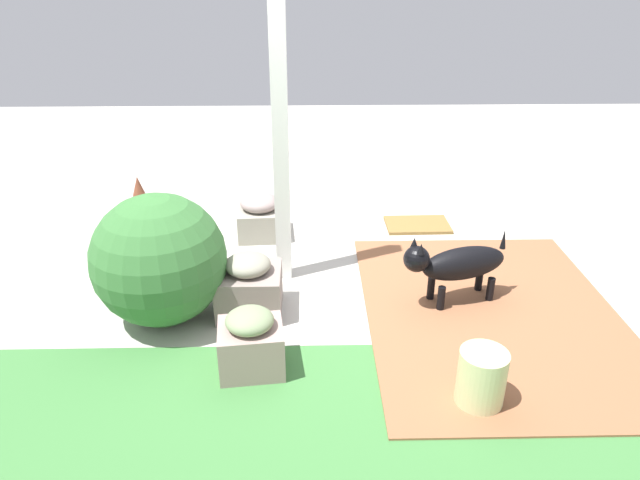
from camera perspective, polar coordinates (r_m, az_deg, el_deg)
ground_plane at (r=4.77m, az=1.14°, el=-3.19°), size 12.00×12.00×0.00m
brick_path at (r=4.40m, az=16.47°, el=-6.94°), size 1.80×2.40×0.02m
porch_pillar at (r=4.27m, az=-3.93°, el=11.32°), size 0.12×0.12×2.49m
stone_planter_nearest at (r=5.35m, az=-5.87°, el=2.30°), size 0.43×0.45×0.40m
stone_planter_mid at (r=4.20m, az=-6.94°, el=-4.53°), size 0.46×0.43×0.46m
stone_planter_far at (r=3.64m, az=-6.77°, el=-9.92°), size 0.43×0.38×0.42m
round_shrub at (r=4.12m, az=-15.45°, el=-1.87°), size 0.92×0.92×0.92m
terracotta_pot_broad at (r=5.13m, az=-15.96°, el=0.77°), size 0.34×0.34×0.38m
terracotta_pot_spiky at (r=5.68m, az=-17.12°, el=3.33°), size 0.24×0.24×0.52m
dog at (r=4.33m, az=13.22°, el=-2.27°), size 0.81×0.41×0.56m
ceramic_urn at (r=3.50m, az=15.50°, el=-12.92°), size 0.28×0.28×0.35m
doormat at (r=5.65m, az=9.51°, el=1.48°), size 0.61×0.40×0.03m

